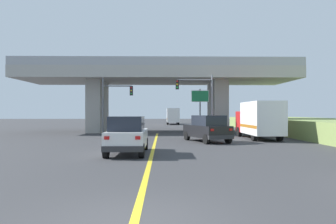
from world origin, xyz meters
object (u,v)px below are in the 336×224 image
traffic_signal_farside (113,99)px  semi_truck_distant (173,116)px  highway_sign (200,100)px  traffic_signal_nearside (200,96)px  box_truck (259,120)px  suv_crossing (207,129)px  suv_lead (128,135)px

traffic_signal_farside → semi_truck_distant: bearing=76.0°
traffic_signal_farside → highway_sign: bearing=9.8°
traffic_signal_nearside → box_truck: bearing=-47.2°
suv_crossing → traffic_signal_nearside: (0.33, 7.29, 2.93)m
suv_lead → traffic_signal_farside: 15.28m
traffic_signal_farside → suv_lead: bearing=-77.8°
suv_lead → highway_sign: (5.92, 16.28, 2.56)m
highway_sign → traffic_signal_nearside: bearing=-97.6°
box_truck → traffic_signal_nearside: 6.93m
suv_lead → highway_sign: highway_sign is taller
traffic_signal_farside → highway_sign: size_ratio=1.21×
suv_crossing → semi_truck_distant: bearing=72.8°
traffic_signal_nearside → highway_sign: (0.30, 2.23, -0.37)m
suv_lead → traffic_signal_nearside: 15.42m
suv_crossing → semi_truck_distant: size_ratio=0.65×
traffic_signal_nearside → highway_sign: bearing=82.4°
box_truck → semi_truck_distant: 34.27m
suv_crossing → traffic_signal_farside: 11.90m
semi_truck_distant → box_truck: bearing=-79.6°
traffic_signal_farside → box_truck: bearing=-22.4°
box_truck → traffic_signal_farside: bearing=157.6°
box_truck → suv_crossing: bearing=-152.4°
traffic_signal_farside → semi_truck_distant: size_ratio=0.76×
suv_crossing → highway_sign: bearing=66.8°
suv_crossing → box_truck: bearing=8.2°
suv_crossing → traffic_signal_farside: (-8.47, 7.95, 2.60)m
suv_crossing → highway_sign: highway_sign is taller
suv_lead → suv_crossing: 8.59m
highway_sign → traffic_signal_farside: bearing=-170.2°
traffic_signal_farside → semi_truck_distant: 29.17m
semi_truck_distant → highway_sign: bearing=-85.6°
traffic_signal_nearside → semi_truck_distant: traffic_signal_nearside is taller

